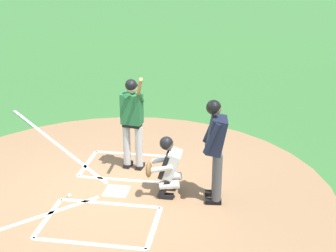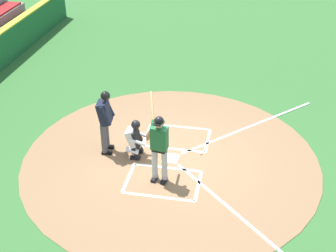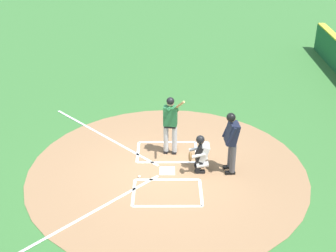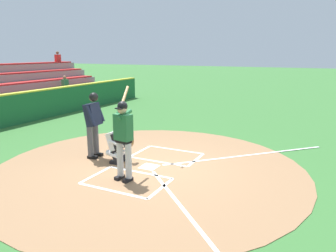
{
  "view_description": "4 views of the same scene",
  "coord_description": "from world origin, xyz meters",
  "px_view_note": "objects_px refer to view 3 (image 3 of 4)",
  "views": [
    {
      "loc": [
        -7.29,
        -2.11,
        4.2
      ],
      "look_at": [
        0.46,
        -0.89,
        1.18
      ],
      "focal_mm": 49.62,
      "sensor_mm": 36.0,
      "label": 1
    },
    {
      "loc": [
        9.98,
        1.83,
        7.25
      ],
      "look_at": [
        -0.23,
        -0.11,
        0.88
      ],
      "focal_mm": 48.9,
      "sensor_mm": 36.0,
      "label": 2
    },
    {
      "loc": [
        -11.17,
        0.01,
        7.37
      ],
      "look_at": [
        0.33,
        -0.02,
        1.3
      ],
      "focal_mm": 49.54,
      "sensor_mm": 36.0,
      "label": 3
    },
    {
      "loc": [
        6.8,
        3.91,
        2.93
      ],
      "look_at": [
        -0.32,
        0.39,
        1.08
      ],
      "focal_mm": 33.9,
      "sensor_mm": 36.0,
      "label": 4
    }
  ],
  "objects_px": {
    "catcher": "(200,153)",
    "plate_umpire": "(232,139)",
    "batter": "(171,122)",
    "baseball": "(139,177)"
  },
  "relations": [
    {
      "from": "batter",
      "to": "catcher",
      "type": "bearing_deg",
      "value": -138.23
    },
    {
      "from": "batter",
      "to": "baseball",
      "type": "xyz_separation_m",
      "value": [
        -1.31,
        0.89,
        -1.06
      ]
    },
    {
      "from": "batter",
      "to": "plate_umpire",
      "type": "bearing_deg",
      "value": -120.7
    },
    {
      "from": "plate_umpire",
      "to": "baseball",
      "type": "bearing_deg",
      "value": 97.02
    },
    {
      "from": "catcher",
      "to": "plate_umpire",
      "type": "height_order",
      "value": "plate_umpire"
    },
    {
      "from": "catcher",
      "to": "plate_umpire",
      "type": "xyz_separation_m",
      "value": [
        -0.06,
        -0.84,
        0.49
      ]
    },
    {
      "from": "catcher",
      "to": "batter",
      "type": "bearing_deg",
      "value": 41.77
    },
    {
      "from": "batter",
      "to": "baseball",
      "type": "height_order",
      "value": "batter"
    },
    {
      "from": "catcher",
      "to": "baseball",
      "type": "bearing_deg",
      "value": 102.31
    },
    {
      "from": "catcher",
      "to": "baseball",
      "type": "height_order",
      "value": "catcher"
    }
  ]
}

